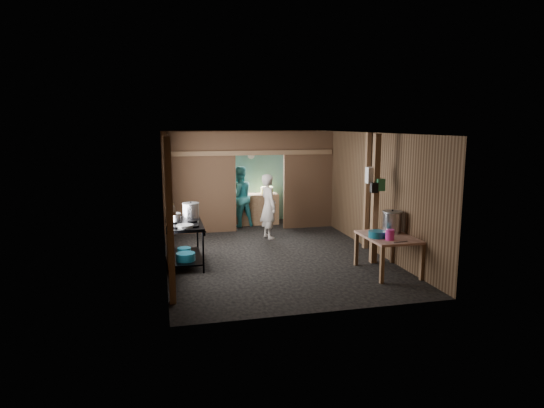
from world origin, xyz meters
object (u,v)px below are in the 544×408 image
object	(u,v)px
gas_range	(184,243)
cook	(268,206)
stove_pot_large	(191,211)
stock_pot	(392,222)
yellow_tub	(267,190)
pink_bucket	(390,235)
prep_table	(388,254)

from	to	relation	value
gas_range	cook	world-z (taller)	cook
stove_pot_large	stock_pot	bearing A→B (deg)	-22.78
yellow_tub	pink_bucket	bearing A→B (deg)	-78.05
gas_range	stock_pot	distance (m)	4.10
stock_pot	prep_table	bearing A→B (deg)	-128.65
gas_range	cook	size ratio (longest dim) A/B	0.92
yellow_tub	cook	bearing A→B (deg)	-101.64
prep_table	stove_pot_large	xyz separation A→B (m)	(-3.54, 1.80, 0.66)
stove_pot_large	pink_bucket	size ratio (longest dim) A/B	1.80
prep_table	gas_range	bearing A→B (deg)	158.99
stove_pot_large	yellow_tub	bearing A→B (deg)	53.30
pink_bucket	stove_pot_large	bearing A→B (deg)	148.58
prep_table	stove_pot_large	distance (m)	4.03
gas_range	stove_pot_large	bearing A→B (deg)	65.62
stock_pot	pink_bucket	distance (m)	0.62
gas_range	prep_table	distance (m)	3.98
gas_range	stock_pot	xyz separation A→B (m)	(3.90, -1.19, 0.48)
prep_table	pink_bucket	size ratio (longest dim) A/B	6.25
gas_range	pink_bucket	bearing A→B (deg)	-25.51
pink_bucket	yellow_tub	xyz separation A→B (m)	(-1.10, 5.19, 0.14)
gas_range	stove_pot_large	distance (m)	0.71
gas_range	cook	distance (m)	2.79
yellow_tub	stock_pot	bearing A→B (deg)	-73.19
stove_pot_large	pink_bucket	bearing A→B (deg)	-31.42
gas_range	stock_pot	bearing A→B (deg)	-16.98
stock_pot	cook	distance (m)	3.44
gas_range	pink_bucket	xyz separation A→B (m)	(3.58, -1.71, 0.38)
pink_bucket	prep_table	bearing A→B (deg)	66.33
prep_table	pink_bucket	world-z (taller)	pink_bucket
yellow_tub	stove_pot_large	bearing A→B (deg)	-126.70
gas_range	pink_bucket	distance (m)	3.99
gas_range	yellow_tub	bearing A→B (deg)	54.47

